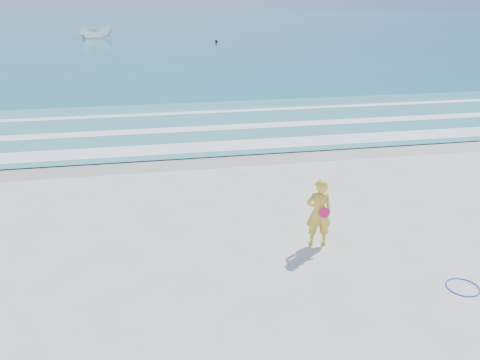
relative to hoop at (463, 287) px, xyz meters
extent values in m
plane|color=silver|center=(-4.61, 0.68, -0.01)|extent=(400.00, 400.00, 0.00)
cube|color=#B2A893|center=(-4.61, 9.68, -0.01)|extent=(400.00, 2.40, 0.00)
cube|color=#19727F|center=(-4.61, 105.68, 0.01)|extent=(400.00, 190.00, 0.04)
cube|color=#59B7AD|center=(-4.61, 14.68, 0.03)|extent=(400.00, 10.00, 0.01)
cube|color=white|center=(-4.61, 10.98, 0.04)|extent=(400.00, 1.40, 0.01)
cube|color=white|center=(-4.61, 13.88, 0.04)|extent=(400.00, 0.90, 0.01)
cube|color=white|center=(-4.61, 17.18, 0.04)|extent=(400.00, 0.60, 0.01)
torus|color=blue|center=(0.00, 0.00, 0.00)|extent=(0.87, 0.87, 0.03)
imported|color=white|center=(-13.63, 66.09, 0.97)|extent=(4.94, 2.07, 1.88)
sphere|color=black|center=(2.51, 56.16, 0.22)|extent=(0.39, 0.39, 0.39)
imported|color=gold|center=(-2.48, 2.42, 0.88)|extent=(0.70, 0.50, 1.79)
cylinder|color=#F61557|center=(-2.40, 2.24, 0.96)|extent=(0.27, 0.08, 0.27)
camera|label=1|loc=(-6.37, -7.54, 5.92)|focal=35.00mm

